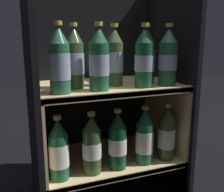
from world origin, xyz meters
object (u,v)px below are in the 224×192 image
bottle_upper_back_1 (114,58)px  bottle_lower_front_4 (166,135)px  bottle_lower_front_3 (144,138)px  bottle_upper_front_3 (168,58)px  bottle_upper_back_2 (146,58)px  bottle_lower_front_0 (59,151)px  bottle_lower_front_2 (117,142)px  bottle_upper_front_0 (59,62)px  bottle_upper_front_2 (144,59)px  bottle_upper_back_0 (74,60)px  bottle_upper_front_1 (99,61)px  bottle_lower_front_1 (92,146)px

bottle_upper_back_1 → bottle_lower_front_4: 0.39m
bottle_lower_front_3 → bottle_lower_front_4: bearing=0.0°
bottle_upper_front_3 → bottle_upper_back_2: bearing=123.4°
bottle_lower_front_0 → bottle_lower_front_3: size_ratio=1.00×
bottle_lower_front_3 → bottle_upper_back_2: bearing=62.5°
bottle_lower_front_2 → bottle_lower_front_4: 0.23m
bottle_upper_front_0 → bottle_upper_back_1: bearing=19.2°
bottle_upper_front_0 → bottle_lower_front_2: size_ratio=1.00×
bottle_upper_front_2 → bottle_upper_back_1: size_ratio=1.00×
bottle_upper_front_3 → bottle_lower_front_2: 0.39m
bottle_upper_front_2 → bottle_lower_front_4: bottle_upper_front_2 is taller
bottle_lower_front_0 → bottle_lower_front_4: 0.46m
bottle_upper_back_0 → bottle_upper_front_2: bearing=-17.8°
bottle_upper_front_1 → bottle_upper_front_3: 0.29m
bottle_upper_back_2 → bottle_lower_front_0: bottle_upper_back_2 is taller
bottle_upper_front_0 → bottle_lower_front_3: size_ratio=1.00×
bottle_upper_front_0 → bottle_lower_front_4: bearing=0.0°
bottle_upper_back_2 → bottle_upper_back_0: bearing=180.0°
bottle_upper_back_1 → bottle_upper_back_2: size_ratio=1.00×
bottle_upper_front_1 → bottle_upper_back_2: bearing=19.0°
bottle_upper_front_1 → bottle_lower_front_3: 0.38m
bottle_lower_front_0 → bottle_lower_front_3: same height
bottle_upper_front_0 → bottle_upper_back_1: 0.25m
bottle_upper_front_2 → bottle_upper_front_0: bearing=180.0°
bottle_lower_front_0 → bottle_lower_front_2: bearing=0.0°
bottle_upper_front_3 → bottle_lower_front_0: bottle_upper_front_3 is taller
bottle_upper_back_0 → bottle_lower_front_2: bearing=-29.8°
bottle_lower_front_0 → bottle_lower_front_2: size_ratio=1.00×
bottle_lower_front_3 → bottle_lower_front_4: size_ratio=1.00×
bottle_upper_back_0 → bottle_lower_front_1: bottle_upper_back_0 is taller
bottle_upper_back_1 → bottle_upper_front_3: bearing=-22.3°
bottle_lower_front_3 → bottle_lower_front_4: 0.11m
bottle_upper_back_0 → bottle_lower_front_2: (0.14, -0.08, -0.32)m
bottle_lower_front_4 → bottle_upper_front_2: bearing=180.0°
bottle_upper_front_3 → bottle_lower_front_3: bearing=180.0°
bottle_upper_back_2 → bottle_lower_front_4: bearing=-51.8°
bottle_upper_front_3 → bottle_upper_back_2: 0.10m
bottle_upper_back_2 → bottle_lower_front_2: bottle_upper_back_2 is taller
bottle_lower_front_1 → bottle_lower_front_3: same height
bottle_upper_back_0 → bottle_lower_front_0: bottle_upper_back_0 is taller
bottle_upper_front_0 → bottle_lower_front_2: bearing=0.0°
bottle_upper_front_2 → bottle_upper_back_2: same height
bottle_upper_front_0 → bottle_lower_front_1: 0.34m
bottle_upper_front_1 → bottle_upper_front_2: (0.18, 0.00, 0.00)m
bottle_upper_front_1 → bottle_lower_front_1: (-0.03, 0.00, -0.32)m
bottle_upper_back_0 → bottle_upper_front_3: bearing=-12.7°
bottle_upper_front_0 → bottle_upper_back_0: 0.11m
bottle_lower_front_0 → bottle_upper_front_0: bearing=0.0°
bottle_upper_back_0 → bottle_lower_front_3: (0.26, -0.08, -0.32)m
bottle_upper_back_1 → bottle_lower_front_2: bottle_upper_back_1 is taller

